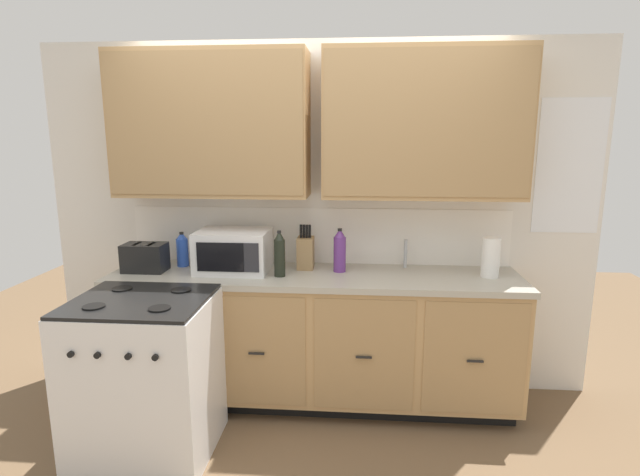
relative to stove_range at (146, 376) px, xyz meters
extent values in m
plane|color=brown|center=(0.92, 0.33, -0.47)|extent=(8.00, 8.00, 0.00)
cube|color=white|center=(0.92, 0.96, 0.77)|extent=(3.90, 0.05, 2.47)
cube|color=white|center=(0.92, 0.93, 0.66)|extent=(2.70, 0.01, 0.40)
cube|color=tan|center=(0.22, 0.76, 1.44)|extent=(1.30, 0.34, 0.95)
cube|color=#A58052|center=(0.22, 0.59, 1.44)|extent=(1.27, 0.01, 0.89)
cube|color=tan|center=(1.62, 0.76, 1.44)|extent=(1.30, 0.34, 0.95)
cube|color=#A58052|center=(1.62, 0.59, 1.44)|extent=(1.27, 0.01, 0.89)
cube|color=white|center=(2.62, 0.93, 1.16)|extent=(0.44, 0.01, 0.90)
cube|color=black|center=(0.92, 0.66, -0.42)|extent=(2.65, 0.48, 0.10)
cube|color=tan|center=(0.92, 0.63, 0.03)|extent=(2.70, 0.60, 0.79)
cube|color=#A88354|center=(-0.09, 0.33, 0.03)|extent=(0.62, 0.01, 0.73)
cube|color=black|center=(-0.09, 0.31, 0.02)|extent=(0.10, 0.01, 0.01)
cube|color=#A88354|center=(0.59, 0.33, 0.03)|extent=(0.62, 0.01, 0.73)
cube|color=black|center=(0.59, 0.31, 0.02)|extent=(0.10, 0.01, 0.01)
cube|color=#A88354|center=(1.26, 0.33, 0.03)|extent=(0.62, 0.01, 0.73)
cube|color=black|center=(1.26, 0.31, 0.02)|extent=(0.10, 0.01, 0.01)
cube|color=#A88354|center=(1.94, 0.33, 0.03)|extent=(0.62, 0.01, 0.73)
cube|color=black|center=(1.94, 0.31, 0.02)|extent=(0.10, 0.01, 0.01)
cube|color=#ADA899|center=(0.92, 0.63, 0.44)|extent=(2.73, 0.63, 0.04)
cube|color=#A8AAAF|center=(1.54, 0.66, 0.45)|extent=(0.56, 0.38, 0.02)
cube|color=white|center=(0.00, 0.00, -0.01)|extent=(0.76, 0.66, 0.92)
cube|color=black|center=(0.00, 0.00, 0.46)|extent=(0.74, 0.65, 0.02)
cylinder|color=black|center=(-0.18, -0.16, 0.47)|extent=(0.12, 0.12, 0.01)
cylinder|color=black|center=(0.18, -0.16, 0.47)|extent=(0.12, 0.12, 0.01)
cylinder|color=black|center=(-0.18, 0.16, 0.47)|extent=(0.12, 0.12, 0.01)
cylinder|color=black|center=(0.18, 0.16, 0.47)|extent=(0.12, 0.12, 0.01)
cylinder|color=black|center=(-0.22, -0.34, 0.28)|extent=(0.03, 0.02, 0.03)
cylinder|color=black|center=(-0.08, -0.34, 0.28)|extent=(0.03, 0.02, 0.03)
cylinder|color=black|center=(0.08, -0.34, 0.28)|extent=(0.03, 0.02, 0.03)
cylinder|color=black|center=(0.22, -0.34, 0.28)|extent=(0.03, 0.02, 0.03)
cube|color=white|center=(0.37, 0.65, 0.60)|extent=(0.48, 0.36, 0.28)
cube|color=black|center=(0.33, 0.47, 0.60)|extent=(0.31, 0.01, 0.19)
cube|color=#28282D|center=(0.54, 0.47, 0.60)|extent=(0.10, 0.01, 0.19)
cube|color=black|center=(-0.23, 0.60, 0.56)|extent=(0.28, 0.18, 0.19)
cube|color=black|center=(-0.28, 0.60, 0.65)|extent=(0.02, 0.13, 0.01)
cube|color=black|center=(-0.18, 0.60, 0.65)|extent=(0.02, 0.13, 0.01)
cube|color=#9C794E|center=(0.85, 0.76, 0.57)|extent=(0.11, 0.14, 0.22)
cylinder|color=black|center=(0.82, 0.75, 0.73)|extent=(0.02, 0.02, 0.09)
cylinder|color=black|center=(0.84, 0.75, 0.73)|extent=(0.02, 0.02, 0.09)
cylinder|color=black|center=(0.86, 0.75, 0.73)|extent=(0.02, 0.02, 0.09)
cylinder|color=black|center=(0.88, 0.75, 0.73)|extent=(0.02, 0.02, 0.09)
cylinder|color=#B2B5BA|center=(1.54, 0.84, 0.56)|extent=(0.02, 0.02, 0.20)
cylinder|color=white|center=(2.07, 0.65, 0.59)|extent=(0.12, 0.12, 0.26)
cylinder|color=black|center=(0.70, 0.55, 0.58)|extent=(0.07, 0.07, 0.24)
cone|color=black|center=(0.70, 0.55, 0.74)|extent=(0.07, 0.07, 0.06)
cylinder|color=black|center=(0.70, 0.55, 0.76)|extent=(0.03, 0.03, 0.02)
cylinder|color=blue|center=(-0.02, 0.75, 0.56)|extent=(0.08, 0.08, 0.20)
cone|color=blue|center=(-0.02, 0.75, 0.68)|extent=(0.07, 0.07, 0.05)
cylinder|color=black|center=(-0.02, 0.75, 0.70)|extent=(0.03, 0.03, 0.02)
cylinder|color=#663384|center=(1.09, 0.70, 0.58)|extent=(0.08, 0.08, 0.24)
cone|color=#663384|center=(1.09, 0.70, 0.73)|extent=(0.08, 0.08, 0.06)
cylinder|color=black|center=(1.09, 0.70, 0.75)|extent=(0.03, 0.03, 0.02)
camera|label=1|loc=(1.22, -2.57, 1.36)|focal=27.94mm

